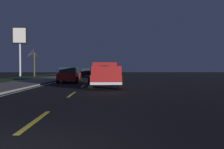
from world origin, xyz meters
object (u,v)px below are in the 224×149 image
Objects in this scene: sedan_green at (105,72)px; gas_price_sign at (20,40)px; sedan_tan at (105,73)px; pickup_truck at (105,74)px; sedan_red at (70,75)px; bare_tree_far at (34,63)px; sedan_black at (87,72)px.

sedan_green is 20.10m from gas_price_sign.
sedan_tan is 10.73m from sedan_green.
sedan_tan is 0.99× the size of sedan_green.
sedan_green is at bearing -33.65° from gas_price_sign.
sedan_red is at bearing 31.87° from pickup_truck.
bare_tree_far reaches higher than pickup_truck.
bare_tree_far reaches higher than sedan_tan.
sedan_tan is at bearing -115.88° from bare_tree_far.
sedan_black is (5.04, 3.34, 0.00)m from sedan_tan.
pickup_truck is 27.19m from bare_tree_far.
pickup_truck is 17.27m from sedan_tan.
pickup_truck reaches higher than sedan_tan.
sedan_red is 1.00× the size of sedan_tan.
sedan_black is at bearing 8.58° from pickup_truck.
gas_price_sign is at bearing 146.35° from sedan_green.
sedan_black is 0.87× the size of bare_tree_far.
sedan_red is 0.65× the size of gas_price_sign.
sedan_green is (10.73, 0.09, 0.00)m from sedan_tan.
gas_price_sign reaches higher than sedan_green.
sedan_black is 6.56m from sedan_green.
sedan_black is at bearing 33.57° from sedan_tan.
pickup_truck is 16.54m from gas_price_sign.
sedan_black is at bearing 150.24° from sedan_green.
gas_price_sign reaches higher than pickup_truck.
gas_price_sign is 1.35× the size of bare_tree_far.
pickup_truck is at bearing -148.13° from sedan_red.
gas_price_sign is (-5.61, 10.96, 4.32)m from sedan_tan.
bare_tree_far is (1.39, 9.89, 1.66)m from sedan_black.
gas_price_sign is (-16.34, 10.88, 4.32)m from sedan_green.
sedan_red is at bearing -151.65° from bare_tree_far.
sedan_green is 13.93m from bare_tree_far.
sedan_black is at bearing -35.59° from gas_price_sign.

